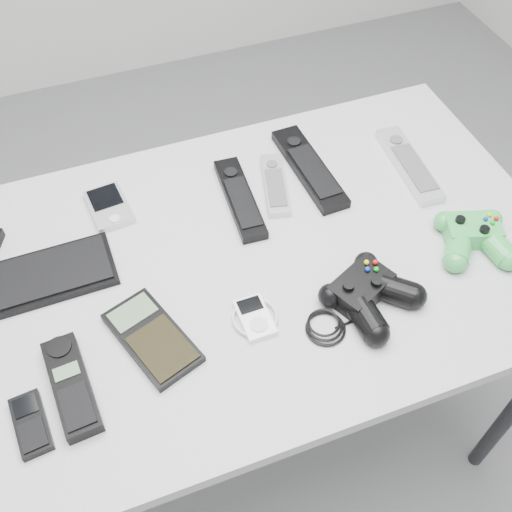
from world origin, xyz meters
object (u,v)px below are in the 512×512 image
object	(u,v)px
controller_green	(474,235)
remote_silver_a	(275,184)
remote_black_b	(309,167)
mp3_player	(255,317)
controller_black	(368,292)
desk	(261,276)
cordless_handset	(71,385)
pda	(109,207)
pda_keyboard	(33,279)
mobile_phone	(31,424)
remote_black_a	(240,198)
remote_silver_b	(409,164)
calculator	(152,337)

from	to	relation	value
controller_green	remote_silver_a	bearing A→B (deg)	154.86
remote_silver_a	remote_black_b	world-z (taller)	remote_black_b
mp3_player	controller_black	xyz separation A→B (m)	(0.20, -0.03, 0.02)
desk	remote_black_b	bearing A→B (deg)	45.48
desk	remote_silver_a	distance (m)	0.20
desk	cordless_handset	xyz separation A→B (m)	(-0.38, -0.15, 0.08)
pda	controller_green	distance (m)	0.71
pda_keyboard	pda	distance (m)	0.21
mobile_phone	controller_green	xyz separation A→B (m)	(0.84, 0.08, 0.02)
remote_black_a	controller_black	world-z (taller)	controller_black
remote_silver_b	mobile_phone	distance (m)	0.88
remote_silver_b	controller_green	size ratio (longest dim) A/B	1.52
remote_black_a	remote_black_b	size ratio (longest dim) A/B	0.88
remote_silver_b	calculator	size ratio (longest dim) A/B	1.27
cordless_handset	calculator	bearing A→B (deg)	12.96
desk	pda	bearing A→B (deg)	138.73
pda_keyboard	controller_black	bearing A→B (deg)	-25.06
pda	remote_black_b	bearing A→B (deg)	-10.97
cordless_handset	calculator	distance (m)	0.15
pda	remote_silver_a	xyz separation A→B (m)	(0.33, -0.06, 0.00)
cordless_handset	pda_keyboard	bearing A→B (deg)	92.66
pda_keyboard	controller_black	distance (m)	0.60
remote_black_a	remote_black_b	xyz separation A→B (m)	(0.17, 0.03, 0.00)
mp3_player	controller_green	xyz separation A→B (m)	(0.45, 0.02, 0.02)
remote_silver_a	controller_green	size ratio (longest dim) A/B	1.14
calculator	controller_green	size ratio (longest dim) A/B	1.19
pda_keyboard	controller_green	world-z (taller)	controller_green
controller_black	calculator	bearing A→B (deg)	147.18
pda_keyboard	cordless_handset	bearing A→B (deg)	-83.61
remote_silver_a	cordless_handset	distance (m)	0.56
desk	pda	distance (m)	0.33
remote_black_a	controller_black	bearing A→B (deg)	-63.62
remote_black_a	remote_black_b	distance (m)	0.17
desk	calculator	xyz separation A→B (m)	(-0.24, -0.11, 0.08)
pda_keyboard	controller_green	xyz separation A→B (m)	(0.80, -0.20, 0.02)
remote_black_b	remote_silver_b	distance (m)	0.21
remote_silver_a	remote_silver_b	bearing A→B (deg)	5.97
remote_black_a	cordless_handset	world-z (taller)	cordless_handset
controller_black	remote_silver_a	bearing A→B (deg)	73.78
pda	remote_silver_b	distance (m)	0.63
cordless_handset	remote_silver_b	bearing A→B (deg)	14.81
remote_black_b	controller_green	xyz separation A→B (m)	(0.21, -0.29, 0.01)
remote_black_b	controller_green	bearing A→B (deg)	-56.39
controller_black	mobile_phone	bearing A→B (deg)	158.26
desk	pda_keyboard	world-z (taller)	pda_keyboard
mobile_phone	controller_black	bearing A→B (deg)	-2.72
controller_green	calculator	bearing A→B (deg)	-163.10
remote_black_a	remote_black_b	bearing A→B (deg)	14.46
mobile_phone	desk	bearing A→B (deg)	17.48
pda	remote_black_b	xyz separation A→B (m)	(0.42, -0.04, 0.00)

